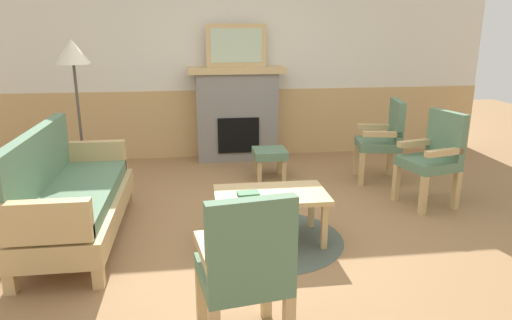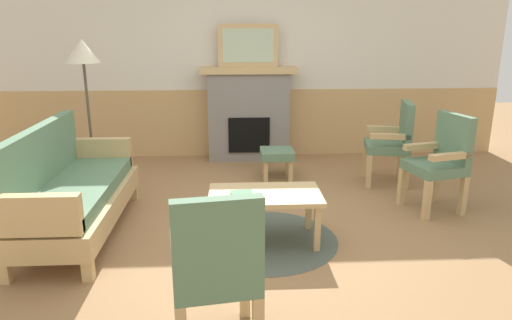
{
  "view_description": "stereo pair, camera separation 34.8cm",
  "coord_description": "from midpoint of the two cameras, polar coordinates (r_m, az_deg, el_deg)",
  "views": [
    {
      "loc": [
        -0.58,
        -3.99,
        1.81
      ],
      "look_at": [
        0.0,
        0.35,
        0.55
      ],
      "focal_mm": 32.71,
      "sensor_mm": 36.0,
      "label": 1
    },
    {
      "loc": [
        -0.23,
        -4.02,
        1.81
      ],
      "look_at": [
        0.0,
        0.35,
        0.55
      ],
      "focal_mm": 32.71,
      "sensor_mm": 36.0,
      "label": 2
    }
  ],
  "objects": [
    {
      "name": "armchair_by_window_left",
      "position": [
        5.71,
        13.74,
        2.73
      ],
      "size": [
        0.56,
        0.56,
        0.98
      ],
      "color": "tan",
      "rests_on": "ground_plane"
    },
    {
      "name": "round_rug",
      "position": [
        4.16,
        -0.66,
        -9.69
      ],
      "size": [
        1.28,
        1.28,
        0.01
      ],
      "primitive_type": "cylinder",
      "color": "#4C564C",
      "rests_on": "ground_plane"
    },
    {
      "name": "ground_plane",
      "position": [
        4.41,
        -1.68,
        -8.16
      ],
      "size": [
        14.0,
        14.0,
        0.0
      ],
      "primitive_type": "plane",
      "color": "#997047"
    },
    {
      "name": "armchair_front_left",
      "position": [
        2.64,
        -5.15,
        -12.85
      ],
      "size": [
        0.55,
        0.55,
        0.98
      ],
      "color": "tan",
      "rests_on": "ground_plane"
    },
    {
      "name": "framed_picture",
      "position": [
        6.37,
        -4.05,
        13.79
      ],
      "size": [
        0.8,
        0.04,
        0.56
      ],
      "color": "tan",
      "rests_on": "fireplace"
    },
    {
      "name": "fireplace",
      "position": [
        6.47,
        -3.89,
        5.74
      ],
      "size": [
        1.3,
        0.44,
        1.28
      ],
      "color": "gray",
      "rests_on": "ground_plane"
    },
    {
      "name": "wall_back",
      "position": [
        6.63,
        -4.14,
        11.72
      ],
      "size": [
        7.2,
        0.14,
        2.7
      ],
      "color": "silver",
      "rests_on": "ground_plane"
    },
    {
      "name": "armchair_near_fireplace",
      "position": [
        5.07,
        19.18,
        0.64
      ],
      "size": [
        0.58,
        0.58,
        0.98
      ],
      "color": "tan",
      "rests_on": "ground_plane"
    },
    {
      "name": "coffee_table",
      "position": [
        4.01,
        -0.68,
        -4.77
      ],
      "size": [
        0.96,
        0.56,
        0.44
      ],
      "color": "tan",
      "rests_on": "ground_plane"
    },
    {
      "name": "floor_lamp_by_couch",
      "position": [
        5.37,
        -23.22,
        10.96
      ],
      "size": [
        0.36,
        0.36,
        1.68
      ],
      "color": "#332D28",
      "rests_on": "ground_plane"
    },
    {
      "name": "footstool",
      "position": [
        5.7,
        -0.05,
        0.56
      ],
      "size": [
        0.4,
        0.4,
        0.36
      ],
      "color": "tan",
      "rests_on": "ground_plane"
    },
    {
      "name": "book_on_table",
      "position": [
        3.92,
        -3.5,
        -4.2
      ],
      "size": [
        0.19,
        0.14,
        0.03
      ],
      "primitive_type": "cube",
      "rotation": [
        0.0,
        0.0,
        0.08
      ],
      "color": "#33663D",
      "rests_on": "coffee_table"
    },
    {
      "name": "couch",
      "position": [
        4.38,
        -23.76,
        -4.17
      ],
      "size": [
        0.7,
        1.8,
        0.98
      ],
      "color": "tan",
      "rests_on": "ground_plane"
    }
  ]
}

